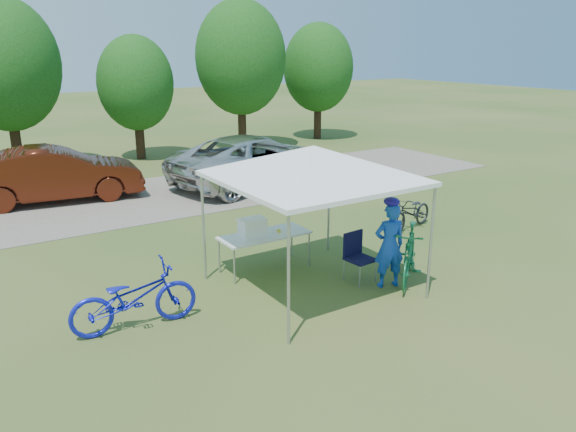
# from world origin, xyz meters

# --- Properties ---
(ground) EXTENTS (100.00, 100.00, 0.00)m
(ground) POSITION_xyz_m (0.00, 0.00, 0.00)
(ground) COLOR #2D5119
(ground) RESTS_ON ground
(gravel_strip) EXTENTS (24.00, 5.00, 0.02)m
(gravel_strip) POSITION_xyz_m (0.00, 8.00, 0.01)
(gravel_strip) COLOR gray
(gravel_strip) RESTS_ON ground
(canopy) EXTENTS (4.53, 4.53, 3.00)m
(canopy) POSITION_xyz_m (0.00, 0.00, 2.65)
(canopy) COLOR #A5A5AA
(canopy) RESTS_ON ground
(treeline) EXTENTS (24.89, 4.28, 6.30)m
(treeline) POSITION_xyz_m (-0.29, 14.05, 3.53)
(treeline) COLOR #382314
(treeline) RESTS_ON ground
(folding_table) EXTENTS (1.85, 0.77, 0.76)m
(folding_table) POSITION_xyz_m (-0.26, 1.30, 0.72)
(folding_table) COLOR white
(folding_table) RESTS_ON ground
(folding_chair) EXTENTS (0.53, 0.54, 0.95)m
(folding_chair) POSITION_xyz_m (0.98, -0.12, 0.57)
(folding_chair) COLOR black
(folding_chair) RESTS_ON ground
(cooler) EXTENTS (0.52, 0.36, 0.38)m
(cooler) POSITION_xyz_m (-0.54, 1.30, 0.95)
(cooler) COLOR white
(cooler) RESTS_ON folding_table
(ice_cream_cup) EXTENTS (0.08, 0.08, 0.06)m
(ice_cream_cup) POSITION_xyz_m (0.04, 1.25, 0.79)
(ice_cream_cup) COLOR yellow
(ice_cream_cup) RESTS_ON folding_table
(cyclist) EXTENTS (0.69, 0.56, 1.64)m
(cyclist) POSITION_xyz_m (1.28, -0.69, 0.82)
(cyclist) COLOR #1645BA
(cyclist) RESTS_ON ground
(bike_blue) EXTENTS (2.09, 0.87, 1.07)m
(bike_blue) POSITION_xyz_m (-3.30, 0.28, 0.54)
(bike_blue) COLOR #151CBE
(bike_blue) RESTS_ON ground
(bike_green) EXTENTS (1.76, 1.59, 1.11)m
(bike_green) POSITION_xyz_m (1.77, -0.74, 0.56)
(bike_green) COLOR #186F41
(bike_green) RESTS_ON ground
(bike_dark) EXTENTS (1.75, 0.96, 0.87)m
(bike_dark) POSITION_xyz_m (4.13, 1.56, 0.44)
(bike_dark) COLOR black
(bike_dark) RESTS_ON ground
(minivan) EXTENTS (6.25, 3.84, 1.62)m
(minivan) POSITION_xyz_m (3.21, 7.79, 0.83)
(minivan) COLOR silver
(minivan) RESTS_ON gravel_strip
(sedan) EXTENTS (5.01, 2.30, 1.59)m
(sedan) POSITION_xyz_m (-2.72, 9.11, 0.82)
(sedan) COLOR #4A190C
(sedan) RESTS_ON gravel_strip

